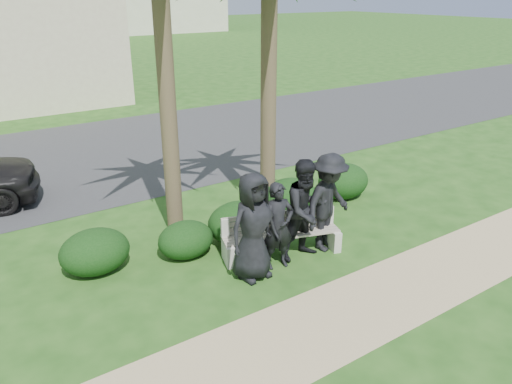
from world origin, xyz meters
TOP-DOWN VIEW (x-y plane):
  - ground at (0.00, 0.00)m, footprint 160.00×160.00m
  - footpath at (0.00, -1.80)m, footprint 30.00×1.60m
  - asphalt_street at (0.00, 8.00)m, footprint 160.00×8.00m
  - park_bench at (0.39, 0.24)m, footprint 2.30×1.13m
  - man_a at (-0.45, -0.11)m, footprint 0.95×0.65m
  - man_b at (0.08, -0.08)m, footprint 0.62×0.47m
  - man_c at (0.70, -0.06)m, footprint 0.90×0.70m
  - man_d at (1.23, -0.05)m, footprint 1.34×0.98m
  - hedge_a at (-2.60, 1.56)m, footprint 1.20×0.99m
  - hedge_b at (-1.07, 1.17)m, footprint 1.03×0.85m
  - hedge_c at (0.05, 1.15)m, footprint 1.22×1.01m
  - hedge_d at (1.62, 1.58)m, footprint 1.24×1.02m
  - hedge_e at (1.63, 1.57)m, footprint 1.18×0.97m
  - hedge_f at (3.24, 1.63)m, footprint 1.26×1.04m
  - hedge_extra at (0.18, 1.17)m, footprint 1.03×0.85m

SIDE VIEW (x-z plane):
  - ground at x=0.00m, z-range 0.00..0.00m
  - footpath at x=0.00m, z-range -0.01..0.01m
  - asphalt_street at x=0.00m, z-range -0.01..0.01m
  - hedge_b at x=-1.07m, z-range 0.00..0.67m
  - hedge_extra at x=0.18m, z-range 0.00..0.67m
  - park_bench at x=0.39m, z-range -0.04..0.72m
  - hedge_e at x=1.63m, z-range 0.00..0.77m
  - hedge_a at x=-2.60m, z-range 0.00..0.78m
  - hedge_c at x=0.05m, z-range 0.00..0.79m
  - hedge_d at x=1.62m, z-range 0.00..0.81m
  - hedge_f at x=3.24m, z-range 0.00..0.82m
  - man_b at x=0.08m, z-range 0.00..1.56m
  - man_c at x=0.70m, z-range 0.00..1.85m
  - man_a at x=-0.45m, z-range 0.00..1.86m
  - man_d at x=1.23m, z-range 0.00..1.86m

